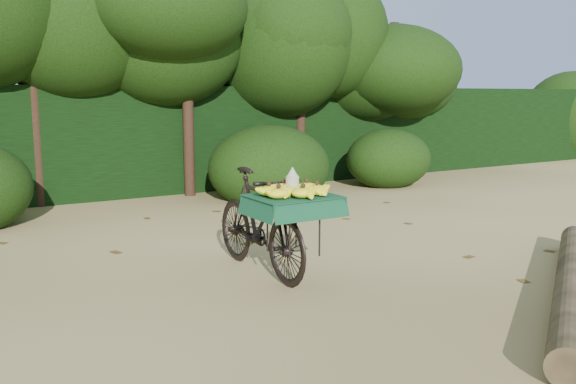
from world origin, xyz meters
TOP-DOWN VIEW (x-y plane):
  - ground at (0.00, 0.00)m, footprint 80.00×80.00m
  - vendor_bicycle at (-0.66, 0.67)m, footprint 0.70×1.70m
  - fallen_log at (1.18, -1.27)m, footprint 3.11×2.16m
  - hedge_backdrop at (0.00, 6.30)m, footprint 26.00×1.80m
  - tree_row at (-0.65, 5.50)m, footprint 14.50×2.00m
  - bush_clumps at (0.50, 4.30)m, footprint 8.80×1.70m
  - leaf_litter at (0.00, 0.65)m, footprint 7.00×7.30m

SIDE VIEW (x-z plane):
  - ground at x=0.00m, z-range 0.00..0.00m
  - leaf_litter at x=0.00m, z-range 0.00..0.01m
  - fallen_log at x=1.18m, z-range 0.00..0.26m
  - bush_clumps at x=0.50m, z-range 0.00..0.90m
  - vendor_bicycle at x=-0.66m, z-range 0.01..0.99m
  - hedge_backdrop at x=0.00m, z-range 0.00..1.80m
  - tree_row at x=-0.65m, z-range 0.00..4.00m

